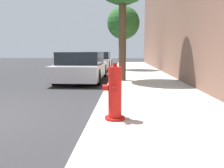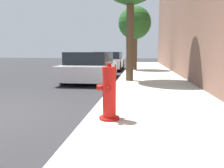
{
  "view_description": "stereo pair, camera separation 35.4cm",
  "coord_description": "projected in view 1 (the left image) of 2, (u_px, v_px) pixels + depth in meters",
  "views": [
    {
      "loc": [
        2.68,
        -3.82,
        1.24
      ],
      "look_at": [
        2.43,
        0.85,
        0.56
      ],
      "focal_mm": 35.0,
      "sensor_mm": 36.0,
      "label": 1
    },
    {
      "loc": [
        3.03,
        -3.78,
        1.24
      ],
      "look_at": [
        2.43,
        0.85,
        0.56
      ],
      "focal_mm": 35.0,
      "sensor_mm": 36.0,
      "label": 2
    }
  ],
  "objects": [
    {
      "name": "parked_car_near",
      "position": [
        83.0,
        67.0,
        9.52
      ],
      "size": [
        1.82,
        4.54,
        1.23
      ],
      "color": "#B7B7BC",
      "rests_on": "ground_plane"
    },
    {
      "name": "fire_hydrant",
      "position": [
        115.0,
        94.0,
        3.53
      ],
      "size": [
        0.37,
        0.37,
        0.92
      ],
      "color": "#A91511",
      "rests_on": "sidewalk_slab"
    },
    {
      "name": "parked_car_mid",
      "position": [
        97.0,
        61.0,
        15.05
      ],
      "size": [
        1.89,
        3.98,
        1.24
      ],
      "color": "silver",
      "rests_on": "ground_plane"
    },
    {
      "name": "sidewalk_slab",
      "position": [
        169.0,
        118.0,
        3.9
      ],
      "size": [
        2.74,
        40.0,
        0.15
      ],
      "color": "beige",
      "rests_on": "ground_plane"
    },
    {
      "name": "street_tree_far",
      "position": [
        123.0,
        24.0,
        13.29
      ],
      "size": [
        1.98,
        1.98,
        3.83
      ],
      "color": "brown",
      "rests_on": "sidewalk_slab"
    }
  ]
}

